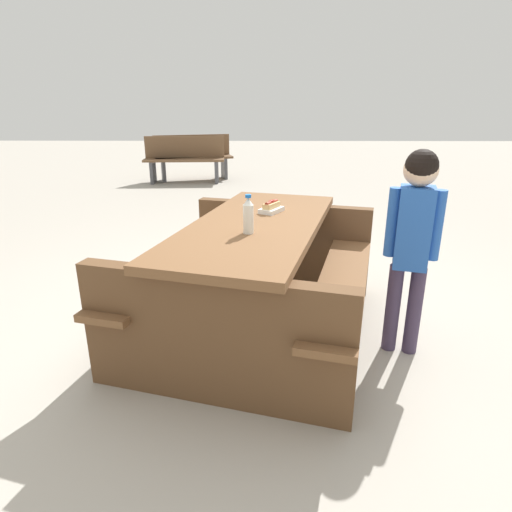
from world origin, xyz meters
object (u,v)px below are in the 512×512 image
soda_bottle (248,216)px  park_bench_far (193,156)px  picnic_table (256,268)px  child_in_coat (414,229)px  hotdog_tray (271,208)px  park_bench_mid (185,158)px

soda_bottle → park_bench_far: soda_bottle is taller
picnic_table → child_in_coat: size_ratio=1.71×
picnic_table → child_in_coat: bearing=-106.1°
picnic_table → park_bench_far: size_ratio=1.36×
hotdog_tray → park_bench_mid: (5.43, 1.52, -0.33)m
park_bench_mid → soda_bottle: bearing=-166.9°
soda_bottle → park_bench_far: size_ratio=0.14×
picnic_table → soda_bottle: soda_bottle is taller
hotdog_tray → park_bench_mid: 5.65m
child_in_coat → park_bench_far: child_in_coat is taller
soda_bottle → child_in_coat: (-0.02, -0.93, -0.07)m
park_bench_mid → park_bench_far: (0.35, -0.11, 0.00)m
soda_bottle → hotdog_tray: size_ratio=1.06×
picnic_table → child_in_coat: (-0.26, -0.89, 0.34)m
picnic_table → soda_bottle: bearing=170.3°
soda_bottle → park_bench_far: (6.28, 1.27, -0.40)m
hotdog_tray → child_in_coat: child_in_coat is taller
park_bench_far → park_bench_mid: bearing=161.9°
picnic_table → park_bench_mid: (5.69, 1.42, 0.00)m
soda_bottle → child_in_coat: child_in_coat is taller
park_bench_far → child_in_coat: bearing=-160.7°
hotdog_tray → child_in_coat: (-0.52, -0.79, 0.00)m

